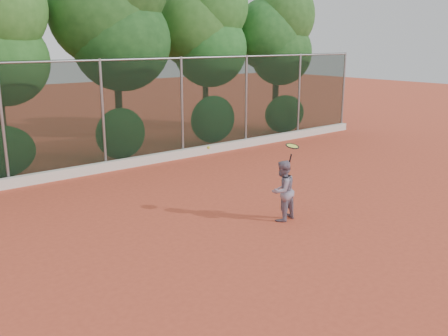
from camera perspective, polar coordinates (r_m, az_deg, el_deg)
ground at (r=10.89m, az=3.36°, el=-7.40°), size 80.00×80.00×0.00m
concrete_curb at (r=16.29m, az=-13.06°, el=0.20°), size 24.00×0.20×0.30m
tennis_player at (r=11.48m, az=6.69°, el=-2.60°), size 0.75×0.63×1.41m
chainlink_fence at (r=16.13m, az=-13.69°, el=6.22°), size 24.09×0.09×3.50m
foliage_backdrop at (r=17.58m, az=-18.77°, el=14.84°), size 23.70×3.63×7.55m
tennis_racket at (r=11.34m, az=7.78°, el=2.31°), size 0.36×0.36×0.56m
tennis_ball_in_flight at (r=10.46m, az=-1.78°, el=2.36°), size 0.07×0.07×0.07m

